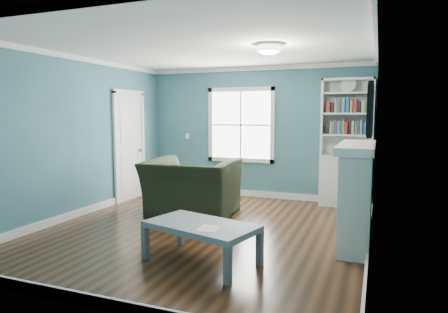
% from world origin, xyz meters
% --- Properties ---
extents(floor, '(5.00, 5.00, 0.00)m').
position_xyz_m(floor, '(0.00, 0.00, 0.00)').
color(floor, black).
rests_on(floor, ground).
extents(room_walls, '(5.00, 5.00, 5.00)m').
position_xyz_m(room_walls, '(0.00, 0.00, 1.58)').
color(room_walls, '#365E6D').
rests_on(room_walls, ground).
extents(trim, '(4.50, 5.00, 2.60)m').
position_xyz_m(trim, '(0.00, 0.00, 1.24)').
color(trim, white).
rests_on(trim, ground).
extents(window, '(1.40, 0.06, 1.50)m').
position_xyz_m(window, '(-0.30, 2.49, 1.45)').
color(window, white).
rests_on(window, room_walls).
extents(bookshelf, '(0.90, 0.35, 2.31)m').
position_xyz_m(bookshelf, '(1.77, 2.30, 0.92)').
color(bookshelf, silver).
rests_on(bookshelf, ground).
extents(fireplace, '(0.44, 1.58, 1.30)m').
position_xyz_m(fireplace, '(2.08, 0.20, 0.64)').
color(fireplace, black).
rests_on(fireplace, ground).
extents(tv, '(0.06, 1.10, 0.65)m').
position_xyz_m(tv, '(2.20, 0.20, 1.72)').
color(tv, black).
rests_on(tv, fireplace).
extents(door, '(0.12, 0.98, 2.17)m').
position_xyz_m(door, '(-2.22, 1.40, 1.07)').
color(door, silver).
rests_on(door, ground).
extents(ceiling_fixture, '(0.38, 0.38, 0.15)m').
position_xyz_m(ceiling_fixture, '(0.90, 0.10, 2.55)').
color(ceiling_fixture, white).
rests_on(ceiling_fixture, room_walls).
extents(light_switch, '(0.08, 0.01, 0.12)m').
position_xyz_m(light_switch, '(-1.50, 2.48, 1.20)').
color(light_switch, white).
rests_on(light_switch, room_walls).
extents(recliner, '(1.47, 1.01, 1.24)m').
position_xyz_m(recliner, '(-0.54, 0.70, 0.62)').
color(recliner, black).
rests_on(recliner, ground).
extents(coffee_table, '(1.38, 0.98, 0.45)m').
position_xyz_m(coffee_table, '(0.47, -1.17, 0.39)').
color(coffee_table, '#515861').
rests_on(coffee_table, ground).
extents(paper_sheet, '(0.25, 0.30, 0.00)m').
position_xyz_m(paper_sheet, '(0.64, -1.33, 0.45)').
color(paper_sheet, white).
rests_on(paper_sheet, coffee_table).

